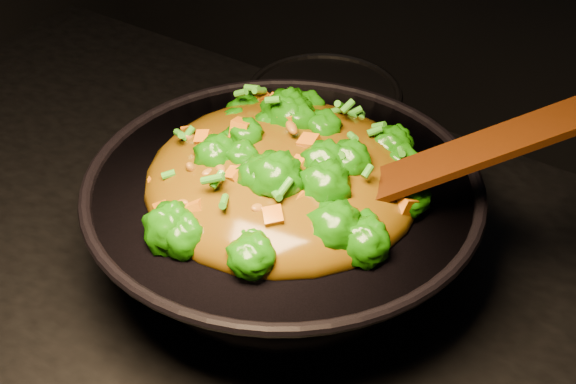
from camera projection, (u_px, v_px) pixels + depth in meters
The scene contains 4 objects.
wok at pixel (283, 228), 0.99m from camera, with size 0.42×0.42×0.12m, color black, non-canonical shape.
stir_fry at pixel (283, 147), 0.92m from camera, with size 0.30×0.30×0.10m, color #196807, non-canonical shape.
spatula at pixel (429, 168), 0.89m from camera, with size 0.33×0.05×0.01m, color #331605.
back_pot at pixel (323, 126), 1.16m from camera, with size 0.19×0.19×0.11m, color black.
Camera 1 is at (0.51, -0.54, 1.60)m, focal length 55.00 mm.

